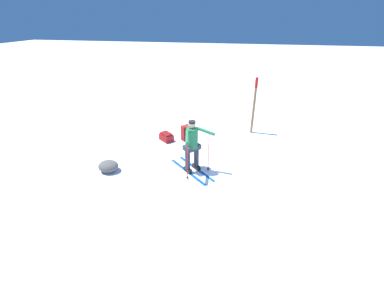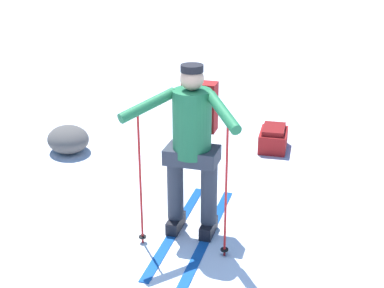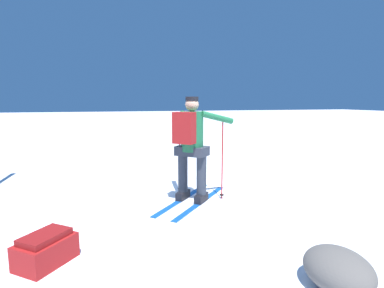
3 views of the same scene
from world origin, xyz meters
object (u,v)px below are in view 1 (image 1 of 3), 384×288
skier (192,143)px  trail_marker (254,102)px  dropped_backpack (166,137)px  rock_boulder (108,166)px

skier → trail_marker: 3.70m
trail_marker → skier: bearing=-118.6°
dropped_backpack → rock_boulder: rock_boulder is taller
rock_boulder → trail_marker: bearing=42.1°
trail_marker → rock_boulder: trail_marker is taller
skier → rock_boulder: skier is taller
skier → trail_marker: bearing=61.4°
dropped_backpack → trail_marker: 3.59m
trail_marker → dropped_backpack: bearing=-155.7°
skier → dropped_backpack: (-1.34, 1.83, -0.78)m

